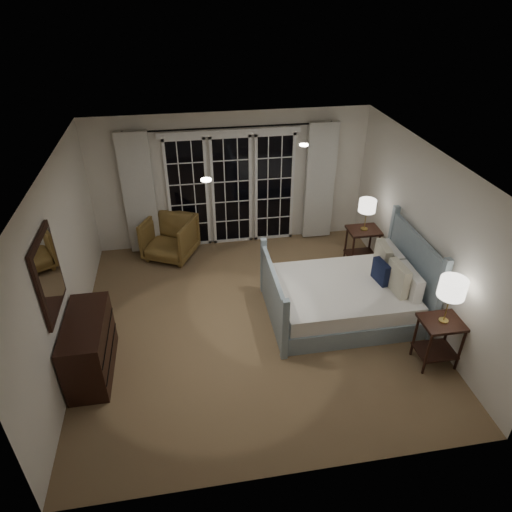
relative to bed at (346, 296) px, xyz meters
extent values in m
plane|color=brown|center=(-1.42, 0.03, -0.32)|extent=(5.00, 5.00, 0.00)
plane|color=silver|center=(-1.42, 0.03, 2.18)|extent=(5.00, 5.00, 0.00)
cube|color=silver|center=(-3.92, 0.03, 0.93)|extent=(0.02, 5.00, 2.50)
cube|color=silver|center=(1.08, 0.03, 0.93)|extent=(0.02, 5.00, 2.50)
cube|color=silver|center=(-1.42, 2.53, 0.93)|extent=(5.00, 0.02, 2.50)
cube|color=silver|center=(-1.42, -2.47, 0.93)|extent=(5.00, 0.02, 2.50)
cube|color=black|center=(-2.22, 2.50, 0.73)|extent=(0.66, 0.02, 2.02)
cube|color=black|center=(-1.42, 2.50, 0.73)|extent=(0.66, 0.02, 2.02)
cube|color=black|center=(-0.62, 2.50, 0.73)|extent=(0.66, 0.02, 2.02)
cube|color=white|center=(-1.42, 2.48, 1.83)|extent=(2.50, 0.04, 0.10)
cylinder|color=black|center=(-1.42, 2.43, 1.93)|extent=(3.50, 0.03, 0.03)
cube|color=silver|center=(-3.07, 2.41, 0.83)|extent=(0.55, 0.10, 2.25)
cube|color=silver|center=(0.23, 2.41, 0.83)|extent=(0.55, 0.10, 2.25)
cylinder|color=white|center=(-0.62, 0.63, 2.17)|extent=(0.12, 0.12, 0.01)
cylinder|color=white|center=(-2.02, -0.37, 2.17)|extent=(0.12, 0.12, 0.01)
cube|color=#8698A2|center=(-0.07, 0.00, -0.18)|extent=(2.00, 1.56, 0.29)
cube|color=white|center=(-0.07, 0.00, 0.09)|extent=(1.94, 1.50, 0.24)
cube|color=#8698A2|center=(0.99, 0.00, 0.31)|extent=(0.06, 1.56, 1.27)
cube|color=#8698A2|center=(-1.13, 0.00, 0.12)|extent=(0.06, 1.56, 0.88)
cube|color=white|center=(0.79, -0.32, 0.39)|extent=(0.14, 0.60, 0.36)
cube|color=white|center=(0.79, 0.32, 0.39)|extent=(0.14, 0.60, 0.36)
cube|color=beige|center=(0.63, -0.28, 0.44)|extent=(0.16, 0.46, 0.45)
cube|color=beige|center=(0.63, 0.28, 0.44)|extent=(0.16, 0.46, 0.45)
cube|color=#121934|center=(0.49, 0.00, 0.38)|extent=(0.15, 0.35, 0.34)
cube|color=black|center=(0.84, -1.20, 0.36)|extent=(0.55, 0.44, 0.04)
cube|color=black|center=(0.84, -1.20, -0.13)|extent=(0.50, 0.39, 0.03)
cylinder|color=black|center=(0.61, -1.37, 0.02)|extent=(0.04, 0.04, 0.68)
cylinder|color=black|center=(1.07, -1.37, 0.02)|extent=(0.04, 0.04, 0.68)
cylinder|color=black|center=(0.61, -1.02, 0.02)|extent=(0.04, 0.04, 0.68)
cylinder|color=black|center=(1.07, -1.02, 0.02)|extent=(0.04, 0.04, 0.68)
cube|color=black|center=(0.73, 1.29, 0.36)|extent=(0.54, 0.44, 0.04)
cube|color=black|center=(0.73, 1.29, -0.13)|extent=(0.50, 0.39, 0.03)
cylinder|color=black|center=(0.50, 1.12, 0.01)|extent=(0.04, 0.04, 0.68)
cylinder|color=black|center=(0.96, 1.12, 0.01)|extent=(0.04, 0.04, 0.68)
cylinder|color=black|center=(0.50, 1.47, 0.01)|extent=(0.04, 0.04, 0.68)
cylinder|color=black|center=(0.96, 1.47, 0.01)|extent=(0.04, 0.04, 0.68)
cylinder|color=#AF9446|center=(0.84, -1.20, 0.39)|extent=(0.12, 0.12, 0.02)
cylinder|color=#AF9446|center=(0.84, -1.20, 0.59)|extent=(0.02, 0.02, 0.38)
cylinder|color=white|center=(0.84, -1.20, 0.91)|extent=(0.33, 0.33, 0.25)
cylinder|color=#AF9446|center=(0.73, 1.29, 0.39)|extent=(0.12, 0.12, 0.02)
cylinder|color=#AF9446|center=(0.73, 1.29, 0.57)|extent=(0.02, 0.02, 0.33)
cylinder|color=white|center=(0.73, 1.29, 0.84)|extent=(0.29, 0.29, 0.21)
imported|color=brown|center=(-2.61, 2.13, 0.06)|extent=(1.11, 1.12, 0.77)
cube|color=black|center=(-3.65, -0.60, 0.10)|extent=(0.49, 1.18, 0.84)
cube|color=black|center=(-3.40, -0.60, -0.05)|extent=(0.01, 1.16, 0.01)
cube|color=black|center=(-3.40, -0.60, 0.23)|extent=(0.01, 1.16, 0.01)
cube|color=black|center=(-3.89, -0.60, 1.23)|extent=(0.04, 0.85, 1.00)
cube|color=white|center=(-3.86, -0.60, 1.23)|extent=(0.01, 0.73, 0.88)
camera|label=1|loc=(-2.26, -5.22, 4.16)|focal=32.00mm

